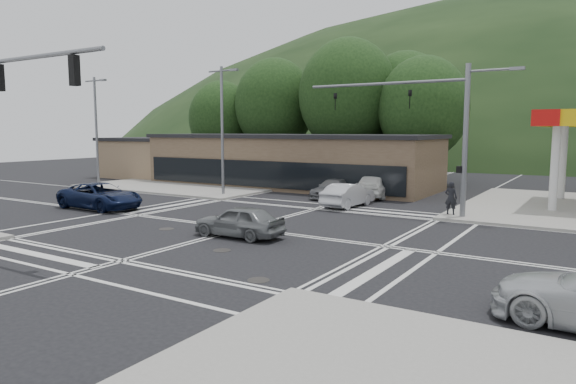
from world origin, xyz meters
The scene contains 19 objects.
ground centered at (0.00, 0.00, 0.00)m, with size 120.00×120.00×0.00m, color black.
sidewalk_nw centered at (-15.00, 15.00, 0.07)m, with size 16.00×16.00×0.15m, color gray.
commercial_row centered at (-8.00, 17.00, 2.00)m, with size 24.00×8.00×4.00m, color brown.
commercial_nw centered at (-24.00, 17.00, 1.80)m, with size 8.00×7.00×3.60m, color #846B4F.
hill_north centered at (0.00, 90.00, 0.00)m, with size 252.00×126.00×140.00m, color black.
tree_n_a centered at (-14.00, 24.00, 7.14)m, with size 8.00×8.00×11.75m.
tree_n_b centered at (-6.00, 24.00, 7.79)m, with size 9.00×9.00×12.98m.
tree_n_c centered at (1.00, 24.00, 6.49)m, with size 7.60×7.60×10.87m.
tree_n_d centered at (-20.00, 23.00, 5.84)m, with size 6.80×6.80×9.76m.
tree_n_e centered at (-2.00, 28.00, 7.14)m, with size 8.40×8.40×11.98m.
streetlight_nw centered at (-8.44, 9.00, 5.05)m, with size 2.50×0.25×9.00m.
streetlight_w centered at (-21.94, 9.00, 5.05)m, with size 2.50×0.25×9.00m.
signal_mast_ne centered at (6.95, 8.20, 5.07)m, with size 11.65×0.30×8.00m.
car_blue_west centered at (-10.90, 0.50, 0.77)m, with size 2.54×5.52×1.53m, color #0C1535.
car_grey_center centered at (1.02, -1.61, 0.70)m, with size 1.65×4.10×1.40m, color slate.
car_queue_a centered at (1.21, 9.00, 0.72)m, with size 1.52×4.35×1.43m, color silver.
car_queue_b centered at (1.00, 14.00, 0.85)m, with size 2.01×5.01×1.71m, color white.
car_northbound centered at (-1.41, 12.22, 0.64)m, with size 1.79×4.41×1.28m, color slate.
pedestrian centered at (7.50, 8.52, 1.04)m, with size 0.65×0.42×1.77m, color black.
Camera 1 is at (14.48, -19.16, 4.64)m, focal length 32.00 mm.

